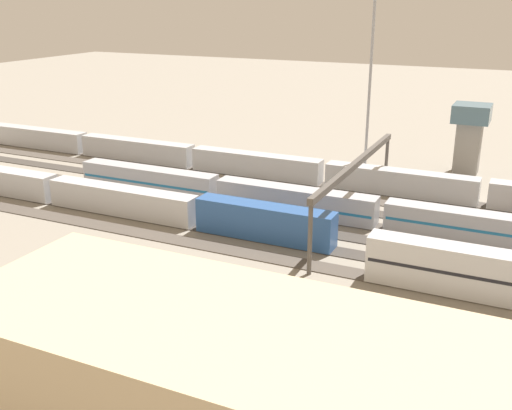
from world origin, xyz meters
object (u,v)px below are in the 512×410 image
Objects in this scene: light_mast_0 at (371,58)px; maintenance_shed at (237,385)px; train_on_track_0 at (316,172)px; control_tower at (470,133)px; train_on_track_3 at (381,214)px; signal_gantry at (357,169)px; train_on_track_5 at (113,198)px.

maintenance_shed is (-8.60, 62.81, -15.24)m from light_mast_0.
control_tower is (-21.02, -17.27, 4.90)m from train_on_track_0.
train_on_track_0 is 19.49m from light_mast_0.
signal_gantry is at bearing 0.00° from train_on_track_3.
train_on_track_5 is at bearing 17.46° from signal_gantry.
train_on_track_0 is at bearing 28.97° from light_mast_0.
control_tower is at bearing -101.71° from train_on_track_3.
light_mast_0 reaches higher than train_on_track_3.
control_tower is (-10.34, -32.27, -0.69)m from signal_gantry.
light_mast_0 reaches higher than train_on_track_5.
train_on_track_5 is at bearing 15.76° from train_on_track_3.
light_mast_0 reaches higher than train_on_track_0.
maintenance_shed is 3.35× the size of control_tower.
control_tower reaches higher than maintenance_shed.
light_mast_0 reaches higher than maintenance_shed.
train_on_track_5 is 33.78m from signal_gantry.
maintenance_shed is at bearing 137.10° from train_on_track_5.
maintenance_shed is 76.50m from control_tower.
train_on_track_3 is at bearing -88.50° from maintenance_shed.
train_on_track_0 is at bearing -54.56° from signal_gantry.
control_tower reaches higher than train_on_track_5.
train_on_track_5 is 5.62× the size of control_tower.
maintenance_shed is (-4.80, 44.00, -3.00)m from signal_gantry.
signal_gantry is 44.36m from maintenance_shed.
control_tower is (-14.13, -13.46, -12.93)m from light_mast_0.
train_on_track_3 is 6.72m from signal_gantry.
maintenance_shed is at bearing 97.79° from light_mast_0.
train_on_track_0 is 61.05m from maintenance_shed.
train_on_track_5 is 43.93m from light_mast_0.
control_tower is (-42.12, -42.27, 4.85)m from train_on_track_5.
light_mast_0 is (7.44, -18.81, 17.89)m from train_on_track_3.
train_on_track_5 is (21.11, 25.00, 0.05)m from train_on_track_0.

